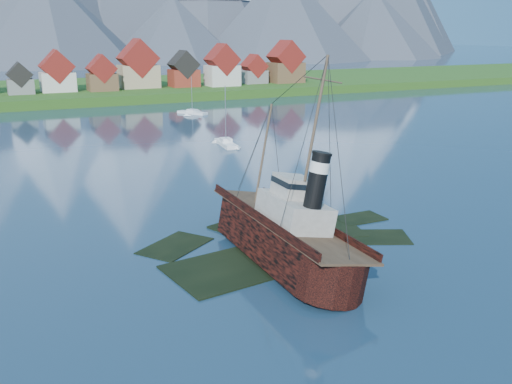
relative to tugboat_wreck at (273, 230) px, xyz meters
name	(u,v)px	position (x,y,z in m)	size (l,w,h in m)	color
ground	(273,251)	(0.55, 1.02, -2.80)	(1400.00, 1400.00, 0.00)	#193146
shoal	(278,245)	(2.33, 3.17, -3.15)	(31.71, 21.24, 1.14)	black
shore_bank	(59,95)	(0.55, 171.02, -2.80)	(600.00, 80.00, 3.20)	#1E4C15
seawall	(76,108)	(0.55, 133.02, -2.80)	(600.00, 2.50, 2.00)	#3F3D38
tugboat_wreck	(273,230)	(0.00, 0.00, 0.00)	(6.51, 28.06, 22.24)	black
sailboat_d	(226,144)	(18.86, 57.36, -2.51)	(3.36, 9.58, 12.81)	white
sailboat_e	(192,113)	(28.25, 104.29, -2.56)	(6.83, 9.42, 11.03)	white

